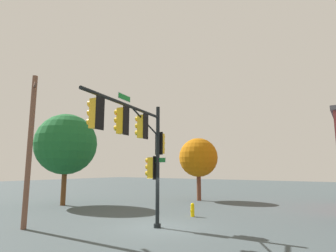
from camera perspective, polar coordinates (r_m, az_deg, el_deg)
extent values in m
plane|color=#3E494B|center=(14.80, -2.25, -20.43)|extent=(120.00, 120.00, 0.00)
cylinder|color=black|center=(14.50, -2.18, -8.19)|extent=(0.20, 0.20, 6.27)
cylinder|color=black|center=(14.78, -2.25, -20.05)|extent=(0.36, 0.36, 0.20)
cylinder|color=black|center=(12.19, -8.37, 4.22)|extent=(5.94, 1.17, 0.14)
cylinder|color=black|center=(13.48, -4.66, 0.73)|extent=(2.71, 0.55, 1.08)
cube|color=yellow|center=(13.13, -5.44, -0.11)|extent=(0.37, 0.40, 1.10)
cube|color=black|center=(13.03, -4.68, -0.05)|extent=(0.44, 0.11, 1.22)
sphere|color=#FF2018|center=(13.29, -6.16, 1.29)|extent=(0.22, 0.22, 0.22)
cylinder|color=yellow|center=(13.33, -6.38, 1.48)|extent=(0.25, 0.17, 0.23)
sphere|color=#855607|center=(13.23, -6.19, -0.16)|extent=(0.22, 0.22, 0.22)
cylinder|color=yellow|center=(13.27, -6.40, 0.03)|extent=(0.25, 0.17, 0.23)
sphere|color=#0B621E|center=(13.18, -6.21, -1.62)|extent=(0.22, 0.22, 0.22)
cylinder|color=yellow|center=(13.22, -6.43, -1.43)|extent=(0.25, 0.17, 0.23)
cube|color=yellow|center=(11.68, -9.58, 1.06)|extent=(0.38, 0.41, 1.10)
cube|color=black|center=(11.58, -8.74, 1.13)|extent=(0.44, 0.12, 1.22)
sphere|color=#FF2018|center=(11.85, -10.35, 2.61)|extent=(0.22, 0.22, 0.22)
cylinder|color=yellow|center=(11.90, -10.59, 2.82)|extent=(0.25, 0.18, 0.23)
sphere|color=#855607|center=(11.79, -10.40, 1.00)|extent=(0.22, 0.22, 0.22)
cylinder|color=yellow|center=(11.83, -10.64, 1.21)|extent=(0.25, 0.18, 0.23)
sphere|color=#0B621E|center=(11.74, -10.45, -0.64)|extent=(0.22, 0.22, 0.22)
cylinder|color=yellow|center=(11.78, -10.68, -0.42)|extent=(0.25, 0.18, 0.23)
cube|color=yellow|center=(10.32, -14.85, 2.54)|extent=(0.36, 0.40, 1.10)
cube|color=black|center=(10.20, -14.00, 2.65)|extent=(0.44, 0.10, 1.22)
sphere|color=#FF2018|center=(10.53, -15.60, 4.25)|extent=(0.22, 0.22, 0.22)
cylinder|color=yellow|center=(10.58, -15.83, 4.48)|extent=(0.25, 0.17, 0.23)
sphere|color=#855607|center=(10.46, -15.68, 2.44)|extent=(0.22, 0.22, 0.22)
cylinder|color=yellow|center=(10.51, -15.91, 2.67)|extent=(0.25, 0.17, 0.23)
sphere|color=#0B621E|center=(10.40, -15.75, 0.60)|extent=(0.22, 0.22, 0.22)
cylinder|color=yellow|center=(10.44, -15.99, 0.84)|extent=(0.25, 0.17, 0.23)
cube|color=yellow|center=(14.87, -1.56, -3.69)|extent=(0.41, 0.38, 1.10)
cube|color=black|center=(14.69, -1.89, -3.63)|extent=(0.11, 0.44, 1.22)
sphere|color=#FF2018|center=(15.08, -1.22, -2.47)|extent=(0.22, 0.22, 0.22)
cylinder|color=yellow|center=(15.14, -1.13, -2.31)|extent=(0.18, 0.25, 0.23)
sphere|color=#855607|center=(15.05, -1.23, -3.76)|extent=(0.22, 0.22, 0.22)
cylinder|color=yellow|center=(15.11, -1.13, -3.59)|extent=(0.18, 0.25, 0.23)
sphere|color=#0B621E|center=(15.02, -1.23, -5.05)|extent=(0.22, 0.22, 0.22)
cylinder|color=yellow|center=(15.08, -1.13, -4.87)|extent=(0.18, 0.25, 0.23)
cube|color=yellow|center=(14.65, -3.42, -8.69)|extent=(0.38, 0.41, 1.10)
cube|color=black|center=(14.56, -2.72, -8.70)|extent=(0.44, 0.11, 1.22)
sphere|color=#FF2018|center=(14.75, -4.11, -7.37)|extent=(0.22, 0.22, 0.22)
cylinder|color=yellow|center=(14.78, -4.31, -7.18)|extent=(0.25, 0.18, 0.23)
sphere|color=#855607|center=(14.75, -4.12, -8.69)|extent=(0.22, 0.22, 0.22)
cylinder|color=yellow|center=(14.77, -4.33, -8.49)|extent=(0.25, 0.18, 0.23)
sphere|color=#0B621E|center=(14.75, -4.14, -10.01)|extent=(0.22, 0.22, 0.22)
cylinder|color=yellow|center=(14.78, -4.34, -9.81)|extent=(0.25, 0.18, 0.23)
cube|color=white|center=(12.01, -9.11, 5.91)|extent=(0.93, 0.18, 0.26)
cube|color=#107B28|center=(12.01, -9.11, 5.91)|extent=(0.89, 0.18, 0.22)
cube|color=white|center=(14.50, -2.17, -7.12)|extent=(0.18, 0.93, 0.26)
cube|color=#16692E|center=(14.50, -2.17, -7.12)|extent=(0.18, 0.89, 0.22)
cylinder|color=brown|center=(15.87, -26.91, -4.36)|extent=(0.27, 0.27, 7.90)
cube|color=brown|center=(16.42, -26.09, 7.35)|extent=(0.89, 1.67, 0.12)
cylinder|color=yellow|center=(17.96, 5.14, -17.29)|extent=(0.24, 0.24, 0.65)
sphere|color=yellow|center=(17.91, 5.12, -16.04)|extent=(0.22, 0.22, 0.22)
cylinder|color=yellow|center=(17.83, 4.90, -17.25)|extent=(0.12, 0.10, 0.10)
cylinder|color=brown|center=(24.61, -20.94, -11.89)|extent=(0.40, 0.40, 2.85)
sphere|color=#1A5F2B|center=(24.64, -20.48, -3.55)|extent=(5.09, 5.09, 5.09)
cylinder|color=brown|center=(26.61, 6.46, -12.56)|extent=(0.41, 0.41, 2.46)
sphere|color=#AE610A|center=(26.58, 6.35, -6.52)|extent=(3.70, 3.70, 3.70)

